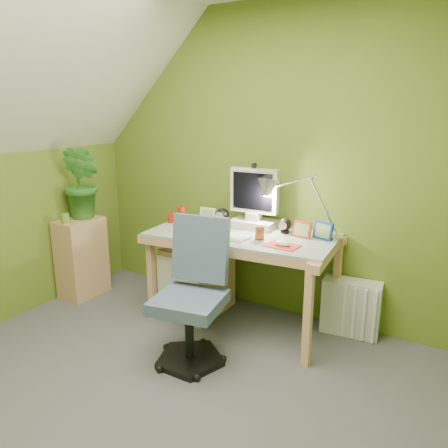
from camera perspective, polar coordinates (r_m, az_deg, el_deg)
The scene contains 20 objects.
floor at distance 2.69m, azimuth -11.97°, elevation -22.90°, with size 3.20×3.20×0.01m, color #515156.
wall_back at distance 3.48m, azimuth 5.14°, elevation 7.78°, with size 3.20×0.01×2.40m, color olive.
desk at distance 3.37m, azimuth 2.37°, elevation -7.15°, with size 1.37×0.68×0.73m, color tan, non-canonical shape.
monitor at distance 3.34m, azimuth 3.98°, elevation 3.97°, with size 0.39×0.23×0.53m, color beige, non-canonical shape.
speaker_left at distance 3.49m, azimuth -0.18°, elevation 1.08°, with size 0.10×0.10×0.12m, color black, non-canonical shape.
speaker_right at distance 3.26m, azimuth 7.98°, elevation -0.21°, with size 0.09×0.09×0.11m, color black, non-canonical shape.
keyboard at distance 3.17m, azimuth -0.04°, elevation -1.40°, with size 0.40×0.13×0.02m, color white.
mousepad at distance 2.97m, azimuth 7.60°, elevation -2.82°, with size 0.22×0.16×0.01m, color red.
mouse at distance 2.96m, azimuth 7.61°, elevation -2.52°, with size 0.11×0.07×0.04m, color silver.
amber_tumbler at distance 3.09m, azimuth 4.67°, elevation -1.26°, with size 0.07×0.07×0.08m, color brown.
candle_cluster at distance 3.55m, azimuth -5.99°, elevation 1.18°, with size 0.16×0.14×0.12m, color #A81D0E, non-canonical shape.
photo_frame_red at distance 3.17m, azimuth 10.18°, elevation -0.72°, with size 0.14×0.02×0.12m, color #B93113.
photo_frame_blue at distance 3.16m, azimuth 12.81°, elevation -0.82°, with size 0.15×0.02×0.13m, color navy.
photo_frame_green at distance 3.55m, azimuth -2.14°, elevation 1.22°, with size 0.14×0.02×0.12m, color #BFCF8E.
desk_lamp at distance 3.15m, azimuth 11.31°, elevation 4.22°, with size 0.62×0.26×0.66m, color #ADAEB1, non-canonical shape.
side_ledge at distance 4.07m, azimuth -18.07°, elevation -4.18°, with size 0.26×0.40×0.70m, color tan.
potted_plant at distance 3.92m, azimuth -17.99°, elevation 5.13°, with size 0.35×0.28×0.63m, color #337627.
green_cup at distance 3.86m, azimuth -20.01°, elevation 0.67°, with size 0.07×0.07×0.08m, color #619A40.
task_chair at distance 2.84m, azimuth -4.64°, elevation -10.04°, with size 0.48×0.48×0.87m, color #465973, non-canonical shape.
radiator at distance 3.41m, azimuth 16.25°, elevation -10.40°, with size 0.41×0.17×0.41m, color silver.
Camera 1 is at (1.51, -1.51, 1.64)m, focal length 35.00 mm.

